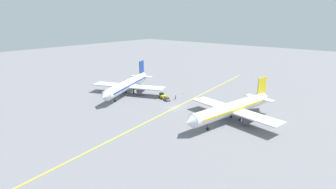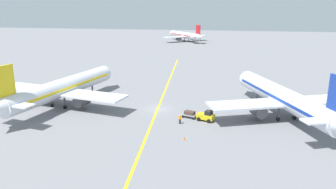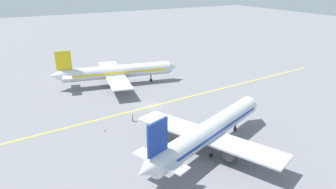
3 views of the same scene
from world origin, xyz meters
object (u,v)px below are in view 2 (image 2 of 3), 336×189
(airplane_at_gate, at_px, (62,88))
(traffic_cone_near_nose, at_px, (102,93))
(ground_crew_worker, at_px, (180,119))
(traffic_cone_mid_apron, at_px, (184,138))
(airplane_distant_taxiing, at_px, (185,35))
(baggage_cart_trailing, at_px, (190,114))
(airplane_adjacent_stand, at_px, (283,98))
(baggage_tug_white, at_px, (206,116))

(airplane_at_gate, xyz_separation_m, traffic_cone_near_nose, (4.11, 10.18, -3.43))
(ground_crew_worker, relative_size, traffic_cone_mid_apron, 3.05)
(traffic_cone_mid_apron, bearing_deg, airplane_at_gate, 154.12)
(ground_crew_worker, relative_size, traffic_cone_near_nose, 3.05)
(airplane_at_gate, distance_m, traffic_cone_near_nose, 11.51)
(airplane_distant_taxiing, height_order, baggage_cart_trailing, airplane_distant_taxiing)
(airplane_at_gate, height_order, traffic_cone_mid_apron, airplane_at_gate)
(airplane_at_gate, distance_m, baggage_cart_trailing, 26.31)
(airplane_distant_taxiing, distance_m, ground_crew_worker, 128.13)
(airplane_adjacent_stand, bearing_deg, traffic_cone_mid_apron, -140.64)
(baggage_tug_white, bearing_deg, airplane_at_gate, 172.57)
(airplane_adjacent_stand, relative_size, traffic_cone_mid_apron, 62.04)
(airplane_distant_taxiing, relative_size, baggage_cart_trailing, 9.01)
(airplane_at_gate, bearing_deg, traffic_cone_near_nose, 68.01)
(airplane_distant_taxiing, bearing_deg, airplane_at_gate, -94.40)
(baggage_cart_trailing, xyz_separation_m, traffic_cone_mid_apron, (0.37, -10.19, -0.49))
(traffic_cone_mid_apron, bearing_deg, baggage_cart_trailing, 92.07)
(baggage_cart_trailing, xyz_separation_m, ground_crew_worker, (-1.28, -3.44, 0.15))
(airplane_at_gate, xyz_separation_m, baggage_cart_trailing, (26.01, -2.61, -2.95))
(airplane_adjacent_stand, height_order, airplane_distant_taxiing, airplane_adjacent_stand)
(airplane_adjacent_stand, distance_m, traffic_cone_mid_apron, 21.19)
(airplane_at_gate, xyz_separation_m, baggage_tug_white, (29.09, -3.79, -2.81))
(airplane_at_gate, relative_size, traffic_cone_mid_apron, 64.20)
(airplane_distant_taxiing, height_order, ground_crew_worker, airplane_distant_taxiing)
(airplane_distant_taxiing, distance_m, baggage_cart_trailing, 124.88)
(airplane_adjacent_stand, relative_size, ground_crew_worker, 20.31)
(airplane_at_gate, bearing_deg, traffic_cone_mid_apron, -25.88)
(airplane_adjacent_stand, distance_m, airplane_distant_taxiing, 125.15)
(traffic_cone_near_nose, bearing_deg, baggage_cart_trailing, -30.29)
(airplane_distant_taxiing, relative_size, ground_crew_worker, 15.71)
(airplane_distant_taxiing, relative_size, traffic_cone_near_nose, 47.99)
(airplane_distant_taxiing, xyz_separation_m, baggage_cart_trailing, (16.68, -123.73, -2.58))
(baggage_cart_trailing, bearing_deg, baggage_tug_white, -21.03)
(airplane_adjacent_stand, xyz_separation_m, airplane_distant_taxiing, (-33.22, 120.66, -0.37))
(baggage_cart_trailing, bearing_deg, ground_crew_worker, -110.42)
(traffic_cone_mid_apron, bearing_deg, airplane_adjacent_stand, 39.36)
(airplane_adjacent_stand, height_order, baggage_cart_trailing, airplane_adjacent_stand)
(airplane_adjacent_stand, distance_m, baggage_tug_white, 14.39)
(baggage_tug_white, distance_m, ground_crew_worker, 4.91)
(baggage_tug_white, bearing_deg, traffic_cone_mid_apron, -106.75)
(baggage_tug_white, distance_m, traffic_cone_mid_apron, 9.42)
(baggage_cart_trailing, distance_m, traffic_cone_mid_apron, 10.21)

